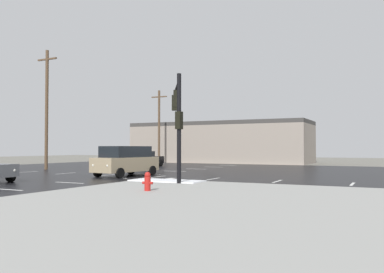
% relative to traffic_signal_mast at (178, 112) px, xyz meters
% --- Properties ---
extents(ground_plane, '(120.00, 120.00, 0.00)m').
position_rel_traffic_signal_mast_xyz_m(ground_plane, '(-5.46, 3.64, -3.90)').
color(ground_plane, slate).
extents(road_asphalt, '(44.00, 44.00, 0.02)m').
position_rel_traffic_signal_mast_xyz_m(road_asphalt, '(-5.46, 3.64, -3.89)').
color(road_asphalt, black).
rests_on(road_asphalt, ground_plane).
extents(sidewalk_corner, '(18.00, 18.00, 0.14)m').
position_rel_traffic_signal_mast_xyz_m(sidewalk_corner, '(6.54, -8.36, -3.83)').
color(sidewalk_corner, '#9E9E99').
rests_on(sidewalk_corner, ground_plane).
extents(snow_strip_curbside, '(4.00, 1.60, 0.06)m').
position_rel_traffic_signal_mast_xyz_m(snow_strip_curbside, '(-0.46, -0.36, -3.73)').
color(snow_strip_curbside, white).
rests_on(snow_strip_curbside, sidewalk_corner).
extents(lane_markings, '(36.15, 36.15, 0.01)m').
position_rel_traffic_signal_mast_xyz_m(lane_markings, '(-4.26, 2.26, -3.87)').
color(lane_markings, silver).
rests_on(lane_markings, road_asphalt).
extents(traffic_signal_mast, '(2.72, 4.28, 5.60)m').
position_rel_traffic_signal_mast_xyz_m(traffic_signal_mast, '(0.00, 0.00, 0.00)').
color(traffic_signal_mast, black).
rests_on(traffic_signal_mast, sidewalk_corner).
extents(fire_hydrant, '(0.48, 0.26, 0.79)m').
position_rel_traffic_signal_mast_xyz_m(fire_hydrant, '(1.23, -4.89, -3.36)').
color(fire_hydrant, red).
rests_on(fire_hydrant, sidewalk_corner).
extents(strip_building_background, '(23.34, 8.00, 5.29)m').
position_rel_traffic_signal_mast_xyz_m(strip_building_background, '(-9.96, 30.21, -1.25)').
color(strip_building_background, gray).
rests_on(strip_building_background, ground_plane).
extents(suv_tan, '(2.58, 4.99, 2.03)m').
position_rel_traffic_signal_mast_xyz_m(suv_tan, '(-5.73, 3.23, -2.81)').
color(suv_tan, tan).
rests_on(suv_tan, road_asphalt).
extents(sedan_black, '(2.10, 4.57, 1.58)m').
position_rel_traffic_signal_mast_xyz_m(sedan_black, '(-12.06, 15.14, -3.04)').
color(sedan_black, black).
rests_on(sedan_black, road_asphalt).
extents(utility_pole_far, '(2.20, 0.28, 10.62)m').
position_rel_traffic_signal_mast_xyz_m(utility_pole_far, '(-16.96, 6.92, 1.64)').
color(utility_pole_far, brown).
rests_on(utility_pole_far, ground_plane).
extents(utility_pole_distant, '(2.20, 0.28, 9.14)m').
position_rel_traffic_signal_mast_xyz_m(utility_pole_distant, '(-15.71, 24.11, 0.89)').
color(utility_pole_distant, brown).
rests_on(utility_pole_distant, ground_plane).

